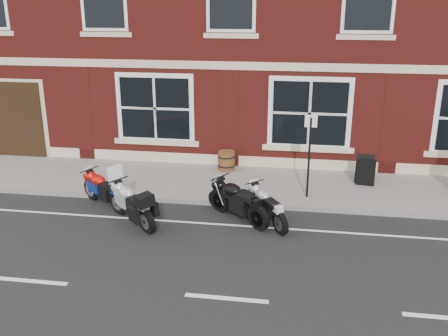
% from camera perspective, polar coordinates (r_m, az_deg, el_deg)
% --- Properties ---
extents(ground, '(80.00, 80.00, 0.00)m').
position_cam_1_polar(ground, '(12.33, 2.37, -7.05)').
color(ground, black).
rests_on(ground, ground).
extents(sidewalk, '(30.00, 3.00, 0.12)m').
position_cam_1_polar(sidewalk, '(15.06, 3.68, -1.91)').
color(sidewalk, slate).
rests_on(sidewalk, ground).
extents(kerb, '(30.00, 0.16, 0.12)m').
position_cam_1_polar(kerb, '(13.60, 3.06, -4.24)').
color(kerb, slate).
rests_on(kerb, ground).
extents(moto_touring_silver, '(1.58, 1.53, 1.36)m').
position_cam_1_polar(moto_touring_silver, '(12.72, -10.43, -3.79)').
color(moto_touring_silver, black).
rests_on(moto_touring_silver, ground).
extents(moto_sport_red, '(1.63, 1.26, 0.87)m').
position_cam_1_polar(moto_sport_red, '(13.89, -13.55, -2.28)').
color(moto_sport_red, black).
rests_on(moto_sport_red, ground).
extents(moto_sport_black, '(1.74, 0.85, 0.83)m').
position_cam_1_polar(moto_sport_black, '(13.04, 1.64, -3.27)').
color(moto_sport_black, black).
rests_on(moto_sport_black, ground).
extents(moto_sport_silver, '(1.14, 1.69, 0.87)m').
position_cam_1_polar(moto_sport_silver, '(12.54, 4.99, -4.17)').
color(moto_sport_silver, black).
rests_on(moto_sport_silver, ground).
extents(moto_naked_black, '(1.68, 1.49, 0.95)m').
position_cam_1_polar(moto_naked_black, '(12.66, 1.65, -3.63)').
color(moto_naked_black, black).
rests_on(moto_naked_black, ground).
extents(a_board_sign, '(0.58, 0.43, 0.89)m').
position_cam_1_polar(a_board_sign, '(15.28, 15.84, -0.29)').
color(a_board_sign, black).
rests_on(a_board_sign, sidewalk).
extents(barrel_planter, '(0.56, 0.56, 0.62)m').
position_cam_1_polar(barrel_planter, '(16.03, 0.28, 0.84)').
color(barrel_planter, '#413211').
rests_on(barrel_planter, sidewalk).
extents(parking_sign, '(0.33, 0.06, 2.33)m').
position_cam_1_polar(parking_sign, '(13.72, 9.73, 1.97)').
color(parking_sign, black).
rests_on(parking_sign, sidewalk).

